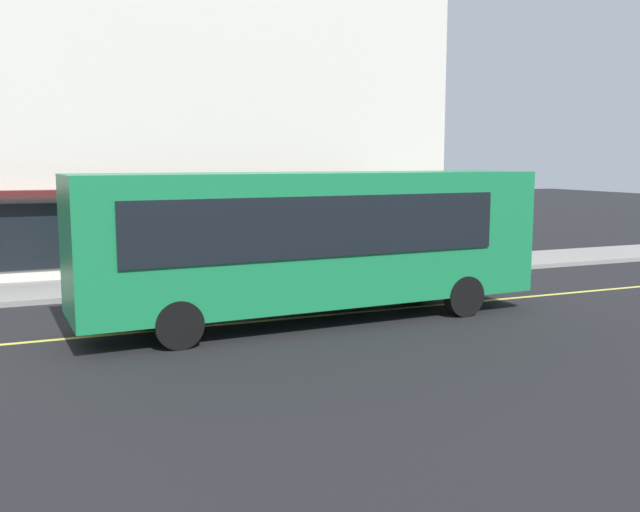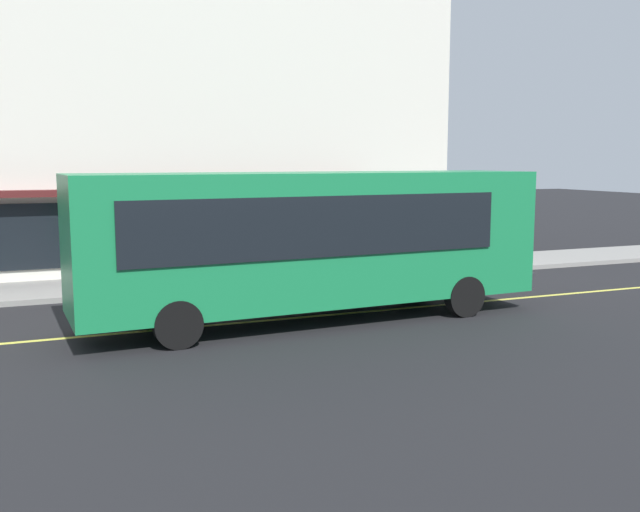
% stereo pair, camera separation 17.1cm
% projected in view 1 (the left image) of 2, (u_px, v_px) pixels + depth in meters
% --- Properties ---
extents(ground, '(120.00, 120.00, 0.00)m').
position_uv_depth(ground, '(263.00, 321.00, 16.79)').
color(ground, black).
extents(sidewalk, '(80.00, 3.13, 0.15)m').
position_uv_depth(sidewalk, '(207.00, 281.00, 21.88)').
color(sidewalk, gray).
rests_on(sidewalk, ground).
extents(lane_centre_stripe, '(36.00, 0.16, 0.01)m').
position_uv_depth(lane_centre_stripe, '(263.00, 321.00, 16.79)').
color(lane_centre_stripe, '#D8D14C').
rests_on(lane_centre_stripe, ground).
extents(storefront_building, '(23.87, 11.15, 12.02)m').
position_uv_depth(storefront_building, '(94.00, 100.00, 26.38)').
color(storefront_building, silver).
rests_on(storefront_building, ground).
extents(bus, '(11.24, 3.05, 3.50)m').
position_uv_depth(bus, '(315.00, 237.00, 16.57)').
color(bus, '#197F47').
rests_on(bus, ground).
extents(car_navy, '(4.37, 2.01, 1.52)m').
position_uv_depth(car_navy, '(313.00, 268.00, 20.19)').
color(car_navy, navy).
rests_on(car_navy, ground).
extents(pedestrian_by_curb, '(0.34, 0.34, 1.63)m').
position_uv_depth(pedestrian_by_curb, '(330.00, 242.00, 23.03)').
color(pedestrian_by_curb, black).
rests_on(pedestrian_by_curb, sidewalk).
extents(pedestrian_at_corner, '(0.34, 0.34, 1.58)m').
position_uv_depth(pedestrian_at_corner, '(464.00, 237.00, 24.98)').
color(pedestrian_at_corner, black).
rests_on(pedestrian_at_corner, sidewalk).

